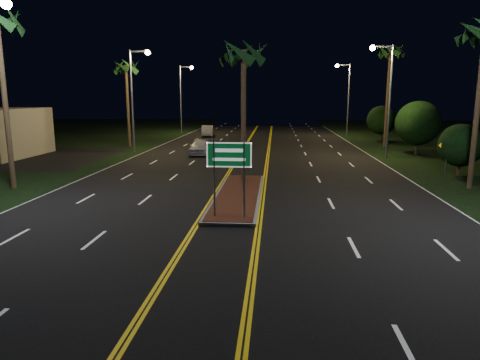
# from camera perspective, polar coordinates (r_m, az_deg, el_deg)

# --- Properties ---
(ground) EXTENTS (120.00, 120.00, 0.00)m
(ground) POSITION_cam_1_polar(r_m,az_deg,el_deg) (14.89, -2.58, -8.44)
(ground) COLOR black
(ground) RESTS_ON ground
(median_island) EXTENTS (2.25, 10.25, 0.17)m
(median_island) POSITION_cam_1_polar(r_m,az_deg,el_deg) (21.56, -0.24, -2.03)
(median_island) COLOR gray
(median_island) RESTS_ON ground
(highway_sign) EXTENTS (1.80, 0.08, 3.20)m
(highway_sign) POSITION_cam_1_polar(r_m,az_deg,el_deg) (17.01, -1.46, 2.38)
(highway_sign) COLOR gray
(highway_sign) RESTS_ON ground
(streetlight_left_mid) EXTENTS (1.91, 0.44, 9.00)m
(streetlight_left_mid) POSITION_cam_1_polar(r_m,az_deg,el_deg) (39.91, -13.74, 11.74)
(streetlight_left_mid) COLOR gray
(streetlight_left_mid) RESTS_ON ground
(streetlight_left_far) EXTENTS (1.91, 0.44, 9.00)m
(streetlight_left_far) POSITION_cam_1_polar(r_m,az_deg,el_deg) (59.24, -7.57, 11.64)
(streetlight_left_far) COLOR gray
(streetlight_left_far) RESTS_ON ground
(streetlight_right_mid) EXTENTS (1.91, 0.44, 9.00)m
(streetlight_right_mid) POSITION_cam_1_polar(r_m,az_deg,el_deg) (36.99, 18.85, 11.55)
(streetlight_right_mid) COLOR gray
(streetlight_right_mid) RESTS_ON ground
(streetlight_right_far) EXTENTS (1.91, 0.44, 9.00)m
(streetlight_right_far) POSITION_cam_1_polar(r_m,az_deg,el_deg) (56.61, 13.92, 11.45)
(streetlight_right_far) COLOR gray
(streetlight_right_far) RESTS_ON ground
(palm_median) EXTENTS (2.40, 2.40, 8.30)m
(palm_median) POSITION_cam_1_polar(r_m,az_deg,el_deg) (24.60, 0.47, 16.44)
(palm_median) COLOR #382819
(palm_median) RESTS_ON ground
(palm_left_far) EXTENTS (2.40, 2.40, 8.80)m
(palm_left_far) POSITION_cam_1_polar(r_m,az_deg,el_deg) (44.48, -14.97, 14.28)
(palm_left_far) COLOR #382819
(palm_left_far) RESTS_ON ground
(palm_right_far) EXTENTS (2.40, 2.40, 10.30)m
(palm_right_far) POSITION_cam_1_polar(r_m,az_deg,el_deg) (45.47, 19.41, 15.73)
(palm_right_far) COLOR #382819
(palm_right_far) RESTS_ON ground
(shrub_near) EXTENTS (2.70, 2.70, 3.30)m
(shrub_near) POSITION_cam_1_polar(r_m,az_deg,el_deg) (30.42, 27.34, 4.13)
(shrub_near) COLOR #382819
(shrub_near) RESTS_ON ground
(shrub_mid) EXTENTS (3.78, 3.78, 4.62)m
(shrub_mid) POSITION_cam_1_polar(r_m,az_deg,el_deg) (39.90, 22.65, 7.00)
(shrub_mid) COLOR #382819
(shrub_mid) RESTS_ON ground
(shrub_far) EXTENTS (3.24, 3.24, 3.96)m
(shrub_far) POSITION_cam_1_polar(r_m,az_deg,el_deg) (51.41, 18.34, 7.58)
(shrub_far) COLOR #382819
(shrub_far) RESTS_ON ground
(car_near) EXTENTS (2.03, 4.71, 1.57)m
(car_near) POSITION_cam_1_polar(r_m,az_deg,el_deg) (37.35, -5.31, 4.59)
(car_near) COLOR silver
(car_near) RESTS_ON ground
(car_far) EXTENTS (2.55, 4.87, 1.55)m
(car_far) POSITION_cam_1_polar(r_m,az_deg,el_deg) (54.98, -4.38, 6.66)
(car_far) COLOR silver
(car_far) RESTS_ON ground
(warning_sign) EXTENTS (1.02, 0.25, 2.48)m
(warning_sign) POSITION_cam_1_polar(r_m,az_deg,el_deg) (29.77, 25.88, 3.48)
(warning_sign) COLOR gray
(warning_sign) RESTS_ON ground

